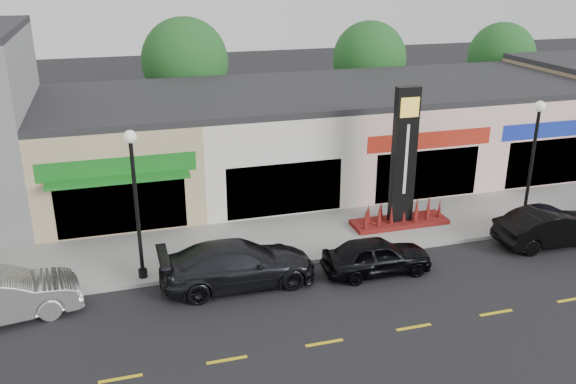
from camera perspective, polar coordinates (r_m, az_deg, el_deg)
The scene contains 16 objects.
ground at distance 22.41m, azimuth 8.13°, elevation -8.37°, with size 120.00×120.00×0.00m, color black.
sidewalk at distance 25.95m, azimuth 4.23°, elevation -3.78°, with size 52.00×4.30×0.15m, color gray.
curb at distance 24.07m, azimuth 6.10°, elevation -5.90°, with size 52.00×0.20×0.15m, color gray.
shop_beige at distance 30.36m, azimuth -15.80°, elevation 3.85°, with size 7.00×10.85×4.80m.
shop_cream at distance 31.15m, azimuth -2.83°, elevation 5.05°, with size 7.00×10.01×4.80m.
shop_pink_w at distance 33.42m, azimuth 8.97°, elevation 5.91°, with size 7.00×10.01×4.80m.
shop_pink_e at distance 36.90m, azimuth 18.94°, elevation 6.45°, with size 7.00×10.01×4.80m.
tree_rear_west at distance 37.88m, azimuth -9.62°, elevation 11.99°, with size 5.20×5.20×7.83m.
tree_rear_mid at distance 41.11m, azimuth 7.61°, elevation 12.30°, with size 4.80×4.80×7.29m.
tree_rear_east at distance 46.07m, azimuth 19.33°, elevation 11.92°, with size 4.60×4.60×6.94m.
lamp_west_near at distance 21.50m, azimuth -14.11°, elevation 0.10°, with size 0.44×0.44×5.47m.
lamp_east_near at distance 27.08m, azimuth 21.97°, elevation 3.47°, with size 0.44×0.44×5.47m.
pylon_sign at distance 26.15m, azimuth 10.65°, elevation 1.30°, with size 4.20×1.30×6.00m.
car_dark_sedan at distance 21.78m, azimuth -4.70°, elevation -6.74°, with size 5.53×2.25×1.61m, color black.
car_black_sedan at distance 22.77m, azimuth 8.31°, elevation -5.92°, with size 4.04×1.63×1.38m, color black.
car_black_conv at distance 26.89m, azimuth 23.45°, elevation -3.04°, with size 4.61×1.61×1.52m, color black.
Camera 1 is at (-8.46, -17.69, 10.85)m, focal length 38.00 mm.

